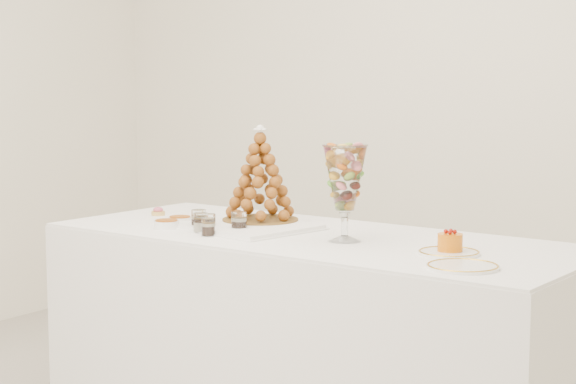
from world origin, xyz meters
The scene contains 15 objects.
buffet_table centered at (0.15, 0.35, 0.39)m, with size 2.08×0.93×0.78m.
lace_tray centered at (-0.18, 0.34, 0.78)m, with size 0.53×0.40×0.02m, color white.
macaron_vase centered at (0.31, 0.30, 1.00)m, with size 0.16×0.16×0.34m.
cake_plate centered at (0.73, 0.26, 0.78)m, with size 0.20×0.20×0.01m, color white.
spare_plate centered at (0.86, 0.07, 0.78)m, with size 0.22×0.22×0.01m, color white.
pink_tart centered at (-0.67, 0.42, 0.79)m, with size 0.06×0.06×0.04m.
verrine_a centered at (-0.29, 0.22, 0.81)m, with size 0.06×0.06×0.08m, color white.
verrine_b centered at (-0.24, 0.22, 0.81)m, with size 0.05×0.05×0.06m, color white.
verrine_c centered at (-0.12, 0.25, 0.81)m, with size 0.06×0.06×0.08m, color white.
verrine_d centered at (-0.23, 0.16, 0.81)m, with size 0.05×0.05×0.07m, color white.
verrine_e centered at (-0.16, 0.12, 0.81)m, with size 0.05×0.05×0.07m, color white.
ramekin_back centered at (-0.43, 0.27, 0.79)m, with size 0.09×0.09×0.03m, color white.
ramekin_front centered at (-0.40, 0.16, 0.79)m, with size 0.10×0.10×0.03m, color white.
croquembouche centered at (-0.16, 0.45, 0.97)m, with size 0.30×0.30×0.37m.
mousse_cake centered at (0.73, 0.27, 0.81)m, with size 0.08×0.08×0.07m.
Camera 1 is at (2.02, -2.61, 1.35)m, focal length 60.00 mm.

